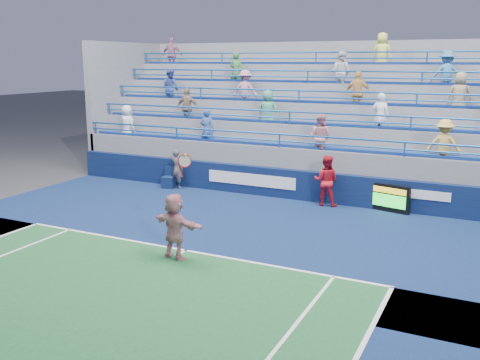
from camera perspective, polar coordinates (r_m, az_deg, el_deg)
The scene contains 8 objects.
ground at distance 14.57m, azimuth -5.84°, elevation -7.55°, with size 120.00×120.00×0.00m, color #333538.
sponsor_wall at distance 19.99m, azimuth 3.96°, elevation -0.29°, with size 18.00×0.32×1.10m.
bleacher_stand at distance 23.29m, azimuth 7.49°, elevation 3.97°, with size 18.00×5.60×6.13m.
serve_speed_board at distance 18.69m, azimuth 15.71°, elevation -1.90°, with size 1.36×0.46×0.95m.
judge_chair at distance 21.63m, azimuth -7.59°, elevation -0.15°, with size 0.54×0.54×0.84m.
tennis_player at distance 13.81m, azimuth -6.98°, elevation -4.90°, with size 1.68×0.83×2.79m.
line_judge at distance 21.45m, azimuth -6.73°, elevation 1.20°, with size 0.58×0.38×1.58m, color #141737.
ball_girl at distance 18.94m, azimuth 9.16°, elevation -0.08°, with size 0.87×0.68×1.80m, color red.
Camera 1 is at (7.28, -11.58, 5.01)m, focal length 40.00 mm.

